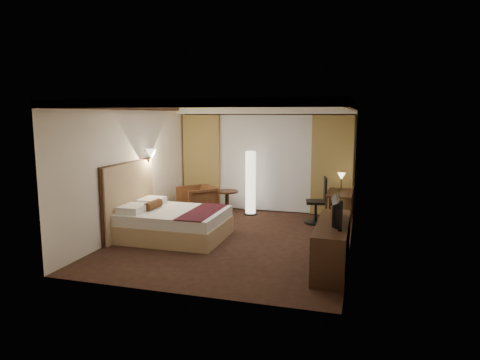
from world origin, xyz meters
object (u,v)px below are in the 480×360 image
(floor_lamp, at_px, (251,183))
(desk, at_px, (339,208))
(side_table, at_px, (227,203))
(armchair, at_px, (197,200))
(bed, at_px, (175,224))
(dresser, at_px, (332,245))
(office_chair, at_px, (316,200))
(television, at_px, (332,203))

(floor_lamp, distance_m, desk, 2.27)
(side_table, bearing_deg, armchair, -153.34)
(desk, bearing_deg, floor_lamp, 170.08)
(side_table, distance_m, floor_lamp, 0.77)
(bed, bearing_deg, side_table, 79.83)
(dresser, bearing_deg, floor_lamp, 124.48)
(desk, distance_m, dresser, 2.89)
(side_table, distance_m, dresser, 4.14)
(side_table, xyz_separation_m, office_chair, (2.21, -0.22, 0.23))
(bed, bearing_deg, armchair, 98.17)
(armchair, distance_m, office_chair, 2.89)
(armchair, height_order, side_table, armchair)
(bed, distance_m, floor_lamp, 2.65)
(office_chair, bearing_deg, bed, -152.50)
(bed, relative_size, office_chair, 1.85)
(desk, height_order, dresser, dresser)
(office_chair, bearing_deg, desk, -4.43)
(dresser, bearing_deg, office_chair, 101.47)
(office_chair, distance_m, television, 2.94)
(side_table, bearing_deg, office_chair, -5.70)
(armchair, bearing_deg, bed, -38.34)
(side_table, relative_size, office_chair, 0.57)
(office_chair, xyz_separation_m, dresser, (0.58, -2.84, -0.16))
(desk, relative_size, dresser, 0.59)
(bed, xyz_separation_m, office_chair, (2.61, 1.99, 0.25))
(side_table, height_order, television, television)
(bed, xyz_separation_m, dresser, (3.19, -0.84, 0.09))
(bed, xyz_separation_m, armchair, (-0.27, 1.88, 0.12))
(armchair, height_order, office_chair, office_chair)
(armchair, distance_m, dresser, 4.40)
(television, bearing_deg, desk, -5.88)
(bed, height_order, office_chair, office_chair)
(bed, xyz_separation_m, side_table, (0.40, 2.22, 0.01))
(bed, distance_m, side_table, 2.25)
(side_table, bearing_deg, desk, -3.57)
(side_table, relative_size, dresser, 0.31)
(armchair, xyz_separation_m, floor_lamp, (1.21, 0.55, 0.39))
(bed, height_order, dresser, dresser)
(bed, distance_m, television, 3.36)
(desk, bearing_deg, dresser, -89.01)
(desk, bearing_deg, office_chair, -174.56)
(floor_lamp, relative_size, office_chair, 1.48)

